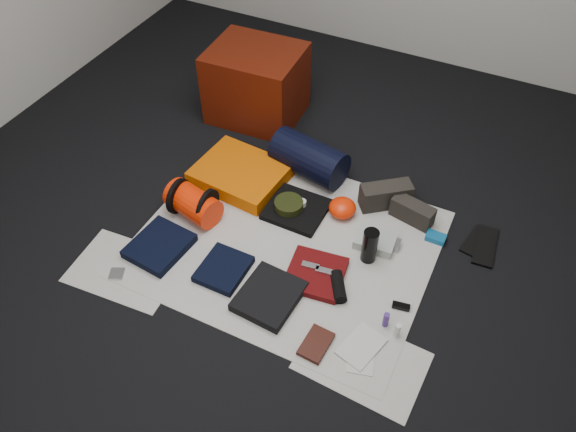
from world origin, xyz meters
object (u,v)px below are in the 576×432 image
at_px(sleeping_pad, 241,174).
at_px(compact_camera, 390,243).
at_px(navy_duffel, 309,158).
at_px(water_bottle, 370,246).
at_px(stuff_sack, 193,203).
at_px(paperback_book, 316,344).
at_px(red_cabinet, 256,84).

relative_size(sleeping_pad, compact_camera, 4.63).
bearing_deg(navy_duffel, sleeping_pad, -133.92).
height_order(navy_duffel, compact_camera, navy_duffel).
distance_m(water_bottle, compact_camera, 0.18).
xyz_separation_m(sleeping_pad, stuff_sack, (-0.10, -0.38, 0.04)).
bearing_deg(paperback_book, water_bottle, 90.40).
height_order(red_cabinet, paperback_book, red_cabinet).
xyz_separation_m(sleeping_pad, navy_duffel, (0.35, 0.25, 0.07)).
relative_size(water_bottle, paperback_book, 1.16).
relative_size(red_cabinet, compact_camera, 5.24).
distance_m(red_cabinet, compact_camera, 1.48).
relative_size(red_cabinet, stuff_sack, 1.90).
bearing_deg(water_bottle, stuff_sack, -172.57).
height_order(red_cabinet, water_bottle, red_cabinet).
relative_size(red_cabinet, navy_duffel, 1.29).
relative_size(sleeping_pad, navy_duffel, 1.14).
distance_m(navy_duffel, compact_camera, 0.76).
relative_size(sleeping_pad, stuff_sack, 1.68).
bearing_deg(compact_camera, paperback_book, -100.50).
bearing_deg(paperback_book, red_cabinet, 130.37).
relative_size(navy_duffel, compact_camera, 4.07).
xyz_separation_m(sleeping_pad, water_bottle, (0.94, -0.25, 0.06)).
distance_m(compact_camera, paperback_book, 0.77).
xyz_separation_m(red_cabinet, stuff_sack, (0.14, -1.04, -0.15)).
bearing_deg(compact_camera, sleeping_pad, 171.88).
height_order(stuff_sack, navy_duffel, navy_duffel).
bearing_deg(stuff_sack, paperback_book, -25.88).
relative_size(navy_duffel, water_bottle, 2.18).
height_order(navy_duffel, water_bottle, navy_duffel).
distance_m(stuff_sack, navy_duffel, 0.77).
xyz_separation_m(stuff_sack, compact_camera, (1.11, 0.27, -0.07)).
height_order(red_cabinet, compact_camera, red_cabinet).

